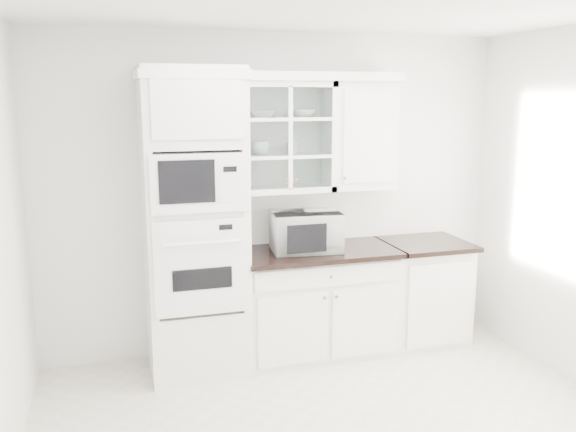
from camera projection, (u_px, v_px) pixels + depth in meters
name	position (u px, v px, depth m)	size (l,w,h in m)	color
room_shell	(330.00, 160.00, 3.90)	(4.00, 3.50, 2.70)	white
oven_column	(195.00, 224.00, 4.74)	(0.76, 0.68, 2.40)	white
base_cabinet_run	(317.00, 301.00, 5.20)	(1.32, 0.67, 0.92)	white
extra_base_cabinet	(422.00, 290.00, 5.48)	(0.72, 0.67, 0.92)	white
upper_cabinet_glass	(285.00, 137.00, 4.98)	(0.80, 0.33, 0.90)	white
upper_cabinet_solid	(361.00, 136.00, 5.17)	(0.55, 0.33, 0.90)	white
crown_molding	(273.00, 76.00, 4.84)	(2.14, 0.38, 0.07)	white
countertop_microwave	(306.00, 231.00, 5.05)	(0.56, 0.47, 0.33)	white
bowl_a	(262.00, 114.00, 4.91)	(0.24, 0.24, 0.06)	white
bowl_b	(303.00, 113.00, 5.00)	(0.20, 0.20, 0.06)	white
cup_a	(261.00, 148.00, 4.96)	(0.14, 0.14, 0.11)	white
cup_b	(293.00, 148.00, 5.04)	(0.11, 0.11, 0.10)	white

